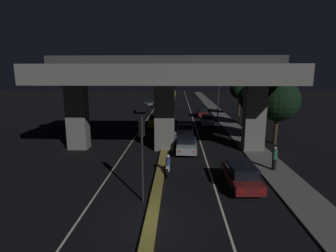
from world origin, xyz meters
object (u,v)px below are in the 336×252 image
(car_white_third, at_px, (185,130))
(motorcycle_blue_filtering_mid, at_px, (175,139))
(car_silver_second, at_px, (187,145))
(traffic_light_left_of_median, at_px, (142,144))
(car_taxi_yellow_lead_oncoming, at_px, (155,121))
(pedestrian_on_sidewalk, at_px, (274,158))
(car_dark_red_fifth, at_px, (203,112))
(motorcycle_white_filtering_near, at_px, (168,166))
(car_dark_red_lead, at_px, (241,175))
(motorcycle_black_filtering_far, at_px, (176,125))
(car_grey_third_oncoming, at_px, (149,102))
(car_black_second_oncoming, at_px, (143,108))
(street_lamp, at_px, (216,91))
(car_white_fourth, at_px, (207,120))

(car_white_third, relative_size, motorcycle_blue_filtering_mid, 2.20)
(car_silver_second, bearing_deg, traffic_light_left_of_median, 165.61)
(car_taxi_yellow_lead_oncoming, relative_size, pedestrian_on_sidewalk, 2.45)
(car_dark_red_fifth, bearing_deg, pedestrian_on_sidewalk, -171.88)
(car_dark_red_fifth, relative_size, car_taxi_yellow_lead_oncoming, 0.96)
(motorcycle_white_filtering_near, bearing_deg, car_dark_red_lead, -110.04)
(traffic_light_left_of_median, bearing_deg, car_taxi_yellow_lead_oncoming, 93.05)
(motorcycle_black_filtering_far, bearing_deg, pedestrian_on_sidewalk, -156.06)
(car_taxi_yellow_lead_oncoming, bearing_deg, motorcycle_black_filtering_far, 48.95)
(car_white_third, bearing_deg, traffic_light_left_of_median, 171.00)
(car_white_third, height_order, pedestrian_on_sidewalk, pedestrian_on_sidewalk)
(car_silver_second, relative_size, car_grey_third_oncoming, 1.02)
(car_dark_red_lead, distance_m, car_taxi_yellow_lead_oncoming, 20.88)
(car_dark_red_lead, relative_size, motorcycle_white_filtering_near, 2.31)
(car_silver_second, bearing_deg, motorcycle_blue_filtering_mid, 24.21)
(car_white_third, bearing_deg, car_black_second_oncoming, 22.61)
(street_lamp, distance_m, car_white_fourth, 6.45)
(car_dark_red_fifth, bearing_deg, motorcycle_black_filtering_far, 158.89)
(car_white_third, bearing_deg, street_lamp, -23.65)
(car_dark_red_lead, bearing_deg, car_white_fourth, -2.60)
(street_lamp, relative_size, car_white_fourth, 1.91)
(car_silver_second, bearing_deg, motorcycle_black_filtering_far, 8.17)
(car_grey_third_oncoming, relative_size, pedestrian_on_sidewalk, 2.22)
(car_dark_red_lead, xyz_separation_m, car_white_third, (-3.38, 14.10, -0.04))
(traffic_light_left_of_median, relative_size, car_black_second_oncoming, 1.10)
(car_black_second_oncoming, xyz_separation_m, motorcycle_black_filtering_far, (6.49, -15.69, -0.20))
(car_dark_red_lead, xyz_separation_m, car_black_second_oncoming, (-10.93, 32.90, 0.03))
(traffic_light_left_of_median, height_order, car_white_fourth, traffic_light_left_of_median)
(car_black_second_oncoming, bearing_deg, car_grey_third_oncoming, -179.58)
(car_black_second_oncoming, xyz_separation_m, car_grey_third_oncoming, (0.14, 9.71, 0.12))
(car_black_second_oncoming, distance_m, pedestrian_on_sidewalk, 33.23)
(street_lamp, height_order, car_black_second_oncoming, street_lamp)
(car_black_second_oncoming, bearing_deg, car_dark_red_fifth, 67.58)
(car_dark_red_fifth, bearing_deg, car_black_second_oncoming, 67.45)
(street_lamp, relative_size, motorcycle_black_filtering_far, 4.27)
(car_dark_red_fifth, xyz_separation_m, motorcycle_white_filtering_near, (-4.92, -26.24, -0.25))
(traffic_light_left_of_median, distance_m, car_dark_red_lead, 7.09)
(street_lamp, height_order, car_dark_red_fifth, street_lamp)
(car_taxi_yellow_lead_oncoming, bearing_deg, pedestrian_on_sidewalk, 29.55)
(motorcycle_white_filtering_near, xyz_separation_m, pedestrian_on_sidewalk, (8.02, 0.93, 0.40))
(motorcycle_white_filtering_near, bearing_deg, pedestrian_on_sidewalk, -82.62)
(car_white_third, xyz_separation_m, motorcycle_blue_filtering_mid, (-1.11, -3.87, -0.16))
(car_dark_red_lead, bearing_deg, street_lamp, -6.83)
(car_dark_red_lead, height_order, motorcycle_white_filtering_near, car_dark_red_lead)
(traffic_light_left_of_median, relative_size, motorcycle_blue_filtering_mid, 2.56)
(car_grey_third_oncoming, relative_size, motorcycle_blue_filtering_mid, 2.07)
(car_white_third, relative_size, car_black_second_oncoming, 0.94)
(street_lamp, relative_size, car_dark_red_fifth, 1.80)
(car_taxi_yellow_lead_oncoming, bearing_deg, street_lamp, 121.22)
(car_silver_second, height_order, car_white_fourth, car_silver_second)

